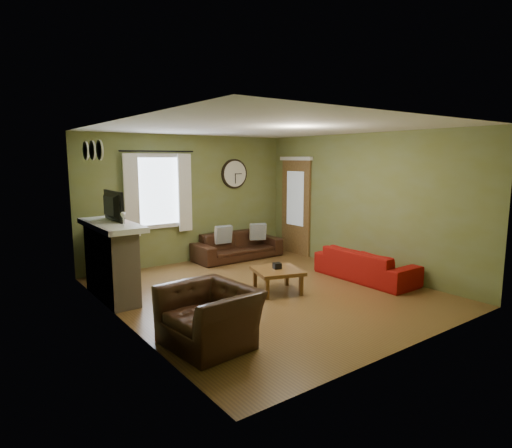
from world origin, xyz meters
TOP-DOWN VIEW (x-y plane):
  - floor at (0.00, 0.00)m, footprint 4.60×5.20m
  - ceiling at (0.00, 0.00)m, footprint 4.60×5.20m
  - wall_left at (-2.30, 0.00)m, footprint 0.00×5.20m
  - wall_right at (2.30, 0.00)m, footprint 0.00×5.20m
  - wall_back at (0.00, 2.60)m, footprint 4.60×0.00m
  - wall_front at (0.00, -2.60)m, footprint 4.60×0.00m
  - fireplace at (-2.10, 1.15)m, footprint 0.40×1.40m
  - firebox at (-1.91, 1.15)m, footprint 0.04×0.60m
  - mantel at (-2.07, 1.15)m, footprint 0.58×1.60m
  - tv at (-2.05, 1.30)m, footprint 0.08×0.60m
  - tv_screen at (-1.97, 1.30)m, footprint 0.02×0.62m
  - medallion_left at (-2.28, 0.80)m, footprint 0.28×0.28m
  - medallion_mid at (-2.28, 1.15)m, footprint 0.28×0.28m
  - medallion_right at (-2.28, 1.50)m, footprint 0.28×0.28m
  - window_pane at (-0.70, 2.58)m, footprint 1.00×0.02m
  - curtain_rod at (-0.70, 2.48)m, footprint 0.03×0.03m
  - curtain_left at (-1.25, 2.48)m, footprint 0.28×0.04m
  - curtain_right at (-0.15, 2.48)m, footprint 0.28×0.04m
  - wall_clock at (1.10, 2.55)m, footprint 0.64×0.06m
  - door at (2.27, 1.85)m, footprint 0.05×0.90m
  - bookshelf at (-1.69, 2.42)m, footprint 0.76×0.32m
  - book at (-1.77, 2.46)m, footprint 0.21×0.24m
  - sofa_brown at (0.92, 2.19)m, footprint 1.93×0.75m
  - pillow_left at (0.60, 2.24)m, footprint 0.38×0.14m
  - pillow_right at (1.40, 2.10)m, footprint 0.37×0.23m
  - sofa_red at (1.87, -0.48)m, footprint 0.72×1.85m
  - armchair at (-1.73, -1.18)m, footprint 1.00×1.12m
  - coffee_table at (0.14, -0.13)m, footprint 0.89×0.89m
  - tissue_box at (0.16, -0.10)m, footprint 0.15×0.15m
  - wine_glass_a at (-2.05, 0.63)m, footprint 0.06×0.06m
  - wine_glass_b at (-2.05, 0.65)m, footprint 0.07×0.07m

SIDE VIEW (x-z plane):
  - floor at x=0.00m, z-range 0.00..0.00m
  - coffee_table at x=0.14m, z-range 0.00..0.38m
  - sofa_red at x=1.87m, z-range 0.00..0.54m
  - sofa_brown at x=0.92m, z-range 0.00..0.56m
  - firebox at x=-1.91m, z-range 0.02..0.57m
  - armchair at x=-1.73m, z-range 0.00..0.67m
  - tissue_box at x=0.16m, z-range 0.35..0.45m
  - bookshelf at x=-1.69m, z-range 0.00..0.90m
  - fireplace at x=-2.10m, z-range 0.00..1.10m
  - pillow_left at x=0.60m, z-range 0.37..0.73m
  - pillow_right at x=1.40m, z-range 0.37..0.73m
  - book at x=-1.77m, z-range 0.95..0.97m
  - door at x=2.27m, z-range 0.00..2.10m
  - mantel at x=-2.07m, z-range 1.10..1.18m
  - wine_glass_a at x=-2.05m, z-range 1.18..1.36m
  - wine_glass_b at x=-2.05m, z-range 1.18..1.39m
  - wall_left at x=-2.30m, z-range 0.00..2.60m
  - wall_right at x=2.30m, z-range 0.00..2.60m
  - wall_back at x=0.00m, z-range 0.00..2.60m
  - wall_front at x=0.00m, z-range 0.00..2.60m
  - tv at x=-2.05m, z-range 1.18..1.53m
  - tv_screen at x=-1.97m, z-range 1.23..1.59m
  - curtain_left at x=-1.25m, z-range 0.67..2.23m
  - curtain_right at x=-0.15m, z-range 0.67..2.23m
  - window_pane at x=-0.70m, z-range 0.85..2.15m
  - wall_clock at x=1.10m, z-range 1.48..2.12m
  - medallion_left at x=-2.28m, z-range 2.24..2.26m
  - medallion_mid at x=-2.28m, z-range 2.24..2.26m
  - medallion_right at x=-2.28m, z-range 2.24..2.26m
  - curtain_rod at x=-0.70m, z-range 1.52..3.02m
  - ceiling at x=0.00m, z-range 2.60..2.60m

